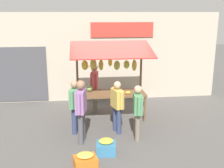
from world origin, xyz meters
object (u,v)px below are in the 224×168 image
at_px(vendor_with_sunhat, 95,84).
at_px(produce_crate_near, 106,147).
at_px(shopper_with_shopping_bag, 138,109).
at_px(shopper_with_ponytail, 75,103).
at_px(market_stall, 110,72).
at_px(shopper_in_striped_shirt, 81,107).
at_px(shopper_in_grey_tee, 117,104).
at_px(produce_crate_side, 85,160).

distance_m(vendor_with_sunhat, produce_crate_near, 3.17).
relative_size(shopper_with_shopping_bag, produce_crate_near, 2.99).
height_order(shopper_with_shopping_bag, shopper_with_ponytail, shopper_with_ponytail).
relative_size(market_stall, shopper_in_striped_shirt, 1.46).
bearing_deg(shopper_with_ponytail, shopper_in_grey_tee, -82.34).
distance_m(vendor_with_sunhat, produce_crate_side, 3.72).
height_order(shopper_with_shopping_bag, produce_crate_side, shopper_with_shopping_bag).
xyz_separation_m(shopper_with_shopping_bag, shopper_in_striped_shirt, (1.51, -0.01, 0.13)).
xyz_separation_m(shopper_with_shopping_bag, produce_crate_side, (1.45, 1.26, -0.71)).
bearing_deg(vendor_with_sunhat, shopper_with_shopping_bag, 34.07).
height_order(vendor_with_sunhat, shopper_in_grey_tee, vendor_with_sunhat).
distance_m(vendor_with_sunhat, shopper_with_shopping_bag, 2.56).
bearing_deg(market_stall, shopper_with_shopping_bag, 108.36).
bearing_deg(market_stall, vendor_with_sunhat, -55.14).
distance_m(shopper_in_striped_shirt, produce_crate_side, 1.53).
distance_m(market_stall, shopper_in_grey_tee, 1.35).
distance_m(shopper_with_shopping_bag, shopper_with_ponytail, 1.80).
distance_m(market_stall, shopper_in_striped_shirt, 1.99).
bearing_deg(vendor_with_sunhat, produce_crate_near, 12.27).
bearing_deg(shopper_with_ponytail, market_stall, -33.87).
bearing_deg(shopper_with_shopping_bag, shopper_in_grey_tee, 49.00).
relative_size(shopper_with_ponytail, produce_crate_side, 2.69).
distance_m(shopper_with_shopping_bag, shopper_in_striped_shirt, 1.51).
bearing_deg(shopper_in_grey_tee, produce_crate_near, 143.43).
height_order(market_stall, shopper_in_striped_shirt, market_stall).
relative_size(shopper_in_grey_tee, produce_crate_side, 2.64).
bearing_deg(produce_crate_near, shopper_with_ponytail, -61.10).
xyz_separation_m(vendor_with_sunhat, produce_crate_near, (-0.10, 3.06, -0.81)).
height_order(market_stall, shopper_with_ponytail, market_stall).
bearing_deg(produce_crate_side, produce_crate_near, -134.17).
relative_size(shopper_with_shopping_bag, shopper_in_striped_shirt, 0.89).
bearing_deg(market_stall, shopper_in_grey_tee, 93.34).
distance_m(shopper_with_shopping_bag, produce_crate_near, 1.36).
height_order(shopper_with_shopping_bag, produce_crate_near, shopper_with_shopping_bag).
height_order(vendor_with_sunhat, shopper_with_shopping_bag, vendor_with_sunhat).
bearing_deg(vendor_with_sunhat, shopper_with_ponytail, -10.81).
relative_size(vendor_with_sunhat, shopper_in_striped_shirt, 0.98).
distance_m(produce_crate_near, produce_crate_side, 0.75).
relative_size(shopper_in_grey_tee, shopper_in_striped_shirt, 0.89).
bearing_deg(produce_crate_side, shopper_with_ponytail, -83.05).
bearing_deg(shopper_with_ponytail, produce_crate_near, -136.84).
xyz_separation_m(shopper_with_shopping_bag, shopper_with_ponytail, (1.68, -0.65, 0.02)).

